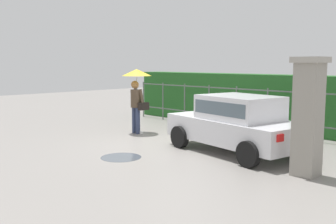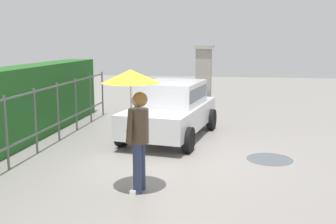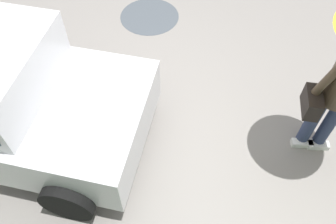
{
  "view_description": "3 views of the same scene",
  "coord_description": "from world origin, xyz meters",
  "views": [
    {
      "loc": [
        7.69,
        -7.76,
        2.3
      ],
      "look_at": [
        -0.41,
        0.31,
        0.86
      ],
      "focal_mm": 41.86,
      "sensor_mm": 36.0,
      "label": 1
    },
    {
      "loc": [
        -8.32,
        -1.08,
        2.56
      ],
      "look_at": [
        0.12,
        0.26,
        1.01
      ],
      "focal_mm": 42.33,
      "sensor_mm": 36.0,
      "label": 2
    },
    {
      "loc": [
        -0.36,
        2.88,
        3.79
      ],
      "look_at": [
        -0.23,
        0.72,
        0.89
      ],
      "focal_mm": 37.34,
      "sensor_mm": 36.0,
      "label": 3
    }
  ],
  "objects": [
    {
      "name": "fence_section",
      "position": [
        -0.09,
        3.28,
        0.83
      ],
      "size": [
        9.65,
        0.05,
        1.5
      ],
      "color": "#59605B",
      "rests_on": "ground"
    },
    {
      "name": "puddle_near",
      "position": [
        0.24,
        -1.97,
        0.0
      ],
      "size": [
        1.0,
        1.0,
        0.0
      ],
      "primitive_type": "cylinder",
      "color": "#4C545B",
      "rests_on": "ground"
    },
    {
      "name": "ground_plane",
      "position": [
        0.0,
        0.0,
        0.0
      ],
      "size": [
        40.0,
        40.0,
        0.0
      ],
      "primitive_type": "plane",
      "color": "gray"
    },
    {
      "name": "gate_pillar",
      "position": [
        4.14,
        -0.23,
        1.24
      ],
      "size": [
        0.6,
        0.6,
        2.42
      ],
      "color": "gray",
      "rests_on": "ground"
    },
    {
      "name": "car",
      "position": [
        1.93,
        0.46,
        0.8
      ],
      "size": [
        3.93,
        2.34,
        1.48
      ],
      "rotation": [
        0.0,
        0.0,
        2.98
      ],
      "color": "silver",
      "rests_on": "ground"
    },
    {
      "name": "pedestrian",
      "position": [
        -2.04,
        0.49,
        1.55
      ],
      "size": [
        0.96,
        0.96,
        2.1
      ],
      "rotation": [
        0.0,
        0.0,
        1.47
      ],
      "color": "#2D3856",
      "rests_on": "ground"
    }
  ]
}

